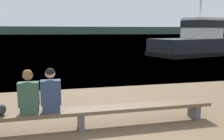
# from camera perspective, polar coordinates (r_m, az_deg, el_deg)

# --- Properties ---
(water_surface) EXTENTS (240.00, 240.00, 0.00)m
(water_surface) POSITION_cam_1_polar(r_m,az_deg,el_deg) (128.97, -13.15, 7.76)
(water_surface) COLOR #5684A3
(water_surface) RESTS_ON ground
(far_shoreline) EXTENTS (600.00, 12.00, 5.04)m
(far_shoreline) POSITION_cam_1_polar(r_m,az_deg,el_deg) (179.29, -13.32, 8.82)
(far_shoreline) COLOR #2D3D2D
(far_shoreline) RESTS_ON ground
(bench_main) EXTENTS (6.07, 0.45, 0.42)m
(bench_main) POSITION_cam_1_polar(r_m,az_deg,el_deg) (5.49, -7.18, -9.71)
(bench_main) COLOR brown
(bench_main) RESTS_ON ground
(person_left) EXTENTS (0.41, 0.36, 0.91)m
(person_left) POSITION_cam_1_polar(r_m,az_deg,el_deg) (5.35, -18.50, -5.27)
(person_left) COLOR #2D4C3D
(person_left) RESTS_ON bench_main
(person_right) EXTENTS (0.41, 0.36, 0.93)m
(person_right) POSITION_cam_1_polar(r_m,az_deg,el_deg) (5.33, -13.80, -5.09)
(person_right) COLOR navy
(person_right) RESTS_ON bench_main
(shopping_bag) EXTENTS (0.23, 0.23, 0.24)m
(shopping_bag) POSITION_cam_1_polar(r_m,az_deg,el_deg) (5.51, -24.21, -8.25)
(shopping_bag) COLOR #232328
(shopping_bag) RESTS_ON bench_main
(tugboat_red) EXTENTS (9.31, 5.82, 5.22)m
(tugboat_red) POSITION_cam_1_polar(r_m,az_deg,el_deg) (23.28, 19.14, 5.77)
(tugboat_red) COLOR black
(tugboat_red) RESTS_ON water_surface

